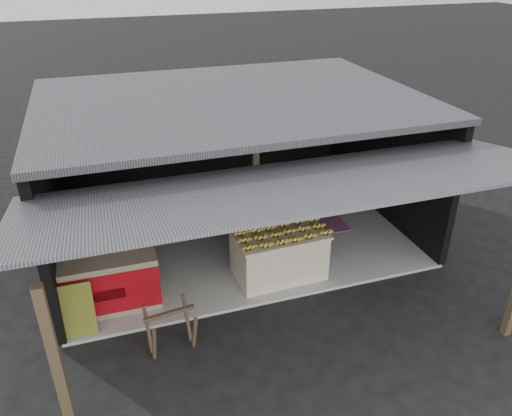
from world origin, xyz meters
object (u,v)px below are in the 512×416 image
object	(u,v)px
banana_table	(279,253)
water_barrel	(317,246)
white_crate	(258,228)
neighbor_stall	(105,279)
plastic_chair	(333,189)
sawhorse	(171,326)

from	to	relation	value
banana_table	water_barrel	xyz separation A→B (m)	(0.95, 0.35, -0.23)
white_crate	neighbor_stall	bearing A→B (deg)	-162.55
plastic_chair	water_barrel	bearing A→B (deg)	-115.35
white_crate	sawhorse	world-z (taller)	white_crate
water_barrel	neighbor_stall	bearing A→B (deg)	-176.19
white_crate	neighbor_stall	size ratio (longest dim) A/B	0.55
banana_table	sawhorse	world-z (taller)	banana_table
banana_table	white_crate	bearing A→B (deg)	92.82
sawhorse	white_crate	bearing A→B (deg)	39.53
white_crate	water_barrel	bearing A→B (deg)	-28.32
sawhorse	plastic_chair	size ratio (longest dim) A/B	0.86
white_crate	plastic_chair	size ratio (longest dim) A/B	1.10
sawhorse	water_barrel	size ratio (longest dim) A/B	1.69
plastic_chair	banana_table	bearing A→B (deg)	-126.87
sawhorse	neighbor_stall	bearing A→B (deg)	115.53
banana_table	sawhorse	bearing A→B (deg)	-152.02
white_crate	plastic_chair	distance (m)	2.43
water_barrel	sawhorse	bearing A→B (deg)	-152.61
white_crate	water_barrel	xyz separation A→B (m)	(1.03, -0.59, -0.26)
neighbor_stall	plastic_chair	bearing A→B (deg)	21.07
white_crate	neighbor_stall	xyz separation A→B (m)	(-3.01, -0.86, 0.04)
banana_table	plastic_chair	world-z (taller)	banana_table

